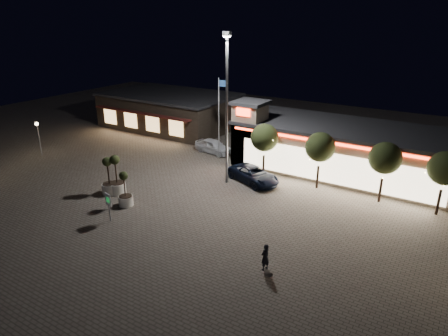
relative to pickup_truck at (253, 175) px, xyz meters
The scene contains 18 objects.
ground 10.06m from the pickup_truck, 113.20° to the right, with size 90.00×90.00×0.00m, color #655C52.
retail_building 8.75m from the pickup_truck, 49.90° to the left, with size 20.40×8.40×6.10m.
restaurant_building 20.98m from the pickup_truck, 149.08° to the left, with size 16.40×11.00×4.30m.
floodlight_pole 6.73m from the pickup_truck, 147.97° to the right, with size 0.60×0.40×12.38m.
flagpole 8.06m from the pickup_truck, 147.17° to the left, with size 0.95×0.10×8.00m.
lamp_post_west 22.63m from the pickup_truck, 166.62° to the right, with size 0.36×0.36×3.48m.
string_tree_a 3.38m from the pickup_truck, 88.47° to the left, with size 2.42×2.42×4.79m.
string_tree_b 6.07m from the pickup_truck, 19.41° to the left, with size 2.42×2.42×4.79m.
string_tree_c 10.60m from the pickup_truck, 10.04° to the left, with size 2.42×2.42×4.79m.
string_tree_d 14.45m from the pickup_truck, ahead, with size 2.42×2.42×4.79m.
pickup_truck is the anchor object (origin of this frame).
white_sedan 8.71m from the pickup_truck, 146.73° to the left, with size 1.72×4.28×1.46m, color white.
pedestrian 12.66m from the pickup_truck, 58.92° to the right, with size 0.59×0.39×1.63m, color black.
dog 13.50m from the pickup_truck, 58.18° to the right, with size 0.47×0.22×0.25m.
planter_left 11.37m from the pickup_truck, 136.53° to the right, with size 1.33×1.33×3.26m.
planter_mid 11.97m from the pickup_truck, 136.69° to the right, with size 1.27×1.27×3.11m.
planter_right 10.92m from the pickup_truck, 123.73° to the right, with size 1.12×1.12×2.74m.
valet_sign 12.62m from the pickup_truck, 114.31° to the right, with size 0.69×0.20×2.09m.
Camera 1 is at (18.67, -19.02, 13.47)m, focal length 32.00 mm.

